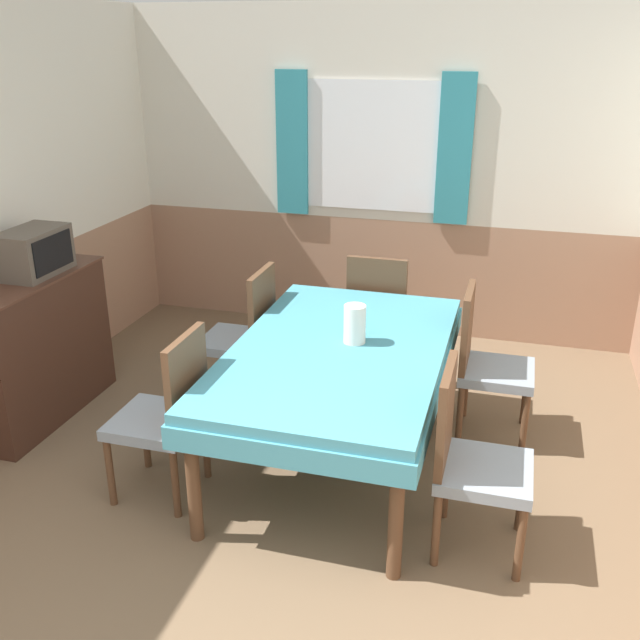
# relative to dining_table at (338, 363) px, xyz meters

# --- Properties ---
(wall_back) EXTENTS (4.53, 0.10, 2.60)m
(wall_back) POSITION_rel_dining_table_xyz_m (-0.22, 2.13, 0.68)
(wall_back) COLOR silver
(wall_back) RESTS_ON ground_plane
(dining_table) EXTENTS (1.19, 1.95, 0.73)m
(dining_table) POSITION_rel_dining_table_xyz_m (0.00, 0.00, 0.00)
(dining_table) COLOR teal
(dining_table) RESTS_ON ground_plane
(chair_left_near) EXTENTS (0.44, 0.44, 0.95)m
(chair_left_near) POSITION_rel_dining_table_xyz_m (-0.79, -0.56, -0.13)
(chair_left_near) COLOR brown
(chair_left_near) RESTS_ON ground_plane
(chair_right_near) EXTENTS (0.44, 0.44, 0.95)m
(chair_right_near) POSITION_rel_dining_table_xyz_m (0.79, -0.56, -0.13)
(chair_right_near) COLOR brown
(chair_right_near) RESTS_ON ground_plane
(chair_left_far) EXTENTS (0.44, 0.44, 0.95)m
(chair_left_far) POSITION_rel_dining_table_xyz_m (-0.79, 0.56, -0.13)
(chair_left_far) COLOR brown
(chair_left_far) RESTS_ON ground_plane
(chair_head_window) EXTENTS (0.44, 0.44, 0.95)m
(chair_head_window) POSITION_rel_dining_table_xyz_m (0.00, 1.17, -0.13)
(chair_head_window) COLOR brown
(chair_head_window) RESTS_ON ground_plane
(chair_right_far) EXTENTS (0.44, 0.44, 0.95)m
(chair_right_far) POSITION_rel_dining_table_xyz_m (0.79, 0.56, -0.13)
(chair_right_far) COLOR brown
(chair_right_far) RESTS_ON ground_plane
(sideboard) EXTENTS (0.46, 1.14, 0.95)m
(sideboard) POSITION_rel_dining_table_xyz_m (-2.04, 0.00, -0.15)
(sideboard) COLOR #3D2319
(sideboard) RESTS_ON ground_plane
(tv) EXTENTS (0.29, 0.46, 0.29)m
(tv) POSITION_rel_dining_table_xyz_m (-2.00, 0.11, 0.46)
(tv) COLOR #51473D
(tv) RESTS_ON sideboard
(vase) EXTENTS (0.12, 0.12, 0.22)m
(vase) POSITION_rel_dining_table_xyz_m (0.07, 0.09, 0.21)
(vase) COLOR silver
(vase) RESTS_ON dining_table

